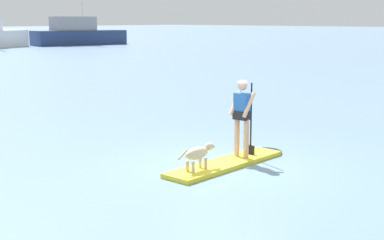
{
  "coord_description": "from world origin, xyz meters",
  "views": [
    {
      "loc": [
        -9.15,
        -7.52,
        3.18
      ],
      "look_at": [
        0.0,
        1.0,
        0.9
      ],
      "focal_mm": 52.14,
      "sensor_mm": 36.0,
      "label": 1
    }
  ],
  "objects_px": {
    "paddleboard": "(232,162)",
    "person_paddler": "(242,113)",
    "moored_boat_far_starboard": "(78,34)",
    "dog": "(198,153)"
  },
  "relations": [
    {
      "from": "paddleboard",
      "to": "person_paddler",
      "type": "distance_m",
      "value": 1.12
    },
    {
      "from": "person_paddler",
      "to": "moored_boat_far_starboard",
      "type": "height_order",
      "value": "moored_boat_far_starboard"
    },
    {
      "from": "paddleboard",
      "to": "person_paddler",
      "type": "height_order",
      "value": "person_paddler"
    },
    {
      "from": "paddleboard",
      "to": "dog",
      "type": "bearing_deg",
      "value": -179.1
    },
    {
      "from": "dog",
      "to": "moored_boat_far_starboard",
      "type": "xyz_separation_m",
      "value": [
        32.45,
        49.4,
        0.87
      ]
    },
    {
      "from": "person_paddler",
      "to": "dog",
      "type": "height_order",
      "value": "person_paddler"
    },
    {
      "from": "moored_boat_far_starboard",
      "to": "dog",
      "type": "bearing_deg",
      "value": -123.3
    },
    {
      "from": "person_paddler",
      "to": "moored_boat_far_starboard",
      "type": "bearing_deg",
      "value": 57.91
    },
    {
      "from": "person_paddler",
      "to": "moored_boat_far_starboard",
      "type": "xyz_separation_m",
      "value": [
        30.97,
        49.38,
        0.2
      ]
    },
    {
      "from": "paddleboard",
      "to": "dog",
      "type": "distance_m",
      "value": 1.19
    }
  ]
}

